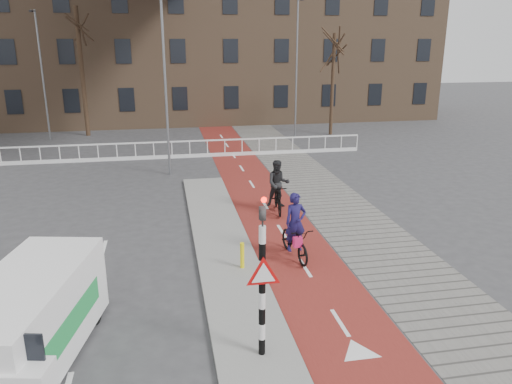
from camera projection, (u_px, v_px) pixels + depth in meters
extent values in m
plane|color=#38383A|center=(270.00, 308.00, 12.55)|extent=(120.00, 120.00, 0.00)
cube|color=maroon|center=(256.00, 190.00, 22.21)|extent=(2.50, 60.00, 0.01)
cube|color=slate|center=(316.00, 187.00, 22.70)|extent=(3.00, 60.00, 0.01)
cube|color=gray|center=(223.00, 245.00, 16.17)|extent=(1.80, 16.00, 0.12)
cylinder|color=black|center=(262.00, 292.00, 10.11)|extent=(0.14, 0.14, 2.88)
imported|color=black|center=(262.00, 207.00, 9.56)|extent=(0.13, 0.16, 0.80)
cylinder|color=#FF0C05|center=(264.00, 200.00, 9.38)|extent=(0.11, 0.02, 0.11)
cylinder|color=yellow|center=(242.00, 255.00, 14.36)|extent=(0.12, 0.12, 0.77)
imported|color=black|center=(295.00, 241.00, 15.28)|extent=(0.95, 2.07, 1.05)
imported|color=#1A1448|center=(295.00, 222.00, 15.10)|extent=(0.72, 0.52, 1.82)
cube|color=#CE1D5B|center=(298.00, 242.00, 14.70)|extent=(0.27, 0.20, 0.31)
imported|color=black|center=(278.00, 198.00, 19.26)|extent=(0.74, 1.98, 1.16)
imported|color=black|center=(278.00, 184.00, 19.09)|extent=(0.95, 0.78, 1.82)
cube|color=white|center=(29.00, 319.00, 10.15)|extent=(2.66, 4.71, 1.78)
cube|color=green|center=(75.00, 319.00, 10.34)|extent=(0.61, 2.78, 0.55)
cylinder|color=black|center=(30.00, 311.00, 11.82)|extent=(0.35, 0.65, 0.62)
cylinder|color=black|center=(93.00, 311.00, 11.79)|extent=(0.35, 0.65, 0.62)
cube|color=silver|center=(116.00, 144.00, 27.36)|extent=(28.00, 0.08, 0.08)
cube|color=silver|center=(117.00, 159.00, 27.61)|extent=(28.00, 0.10, 0.20)
cube|color=#7F6047|center=(151.00, 45.00, 40.31)|extent=(46.00, 10.00, 12.00)
cylinder|color=#2F2014|center=(82.00, 73.00, 33.54)|extent=(0.30, 0.30, 8.51)
cylinder|color=#2F2014|center=(333.00, 85.00, 34.18)|extent=(0.24, 0.24, 6.84)
cylinder|color=slate|center=(165.00, 86.00, 23.57)|extent=(0.12, 0.12, 8.69)
cylinder|color=slate|center=(43.00, 77.00, 32.10)|extent=(0.12, 0.12, 8.20)
cylinder|color=slate|center=(296.00, 70.00, 32.89)|extent=(0.12, 0.12, 8.92)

